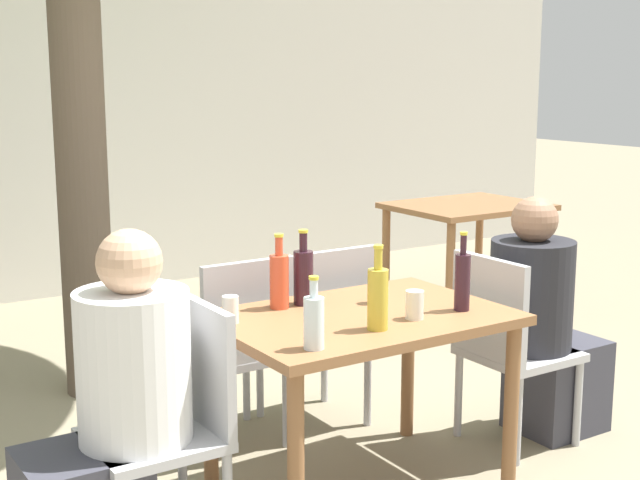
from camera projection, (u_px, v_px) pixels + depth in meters
cafe_building_wall at (57, 110)px, 6.59m from camera, size 10.00×0.08×2.80m
dining_table_front at (361, 339)px, 3.54m from camera, size 1.14×0.79×0.74m
dining_table_back at (467, 218)px, 6.46m from camera, size 1.05×0.83×0.74m
patio_chair_0 at (176, 413)px, 3.14m from camera, size 0.44×0.44×0.89m
patio_chair_1 at (506, 340)px, 3.99m from camera, size 0.44×0.44×0.89m
patio_chair_2 at (237, 342)px, 3.96m from camera, size 0.44×0.44×0.89m
patio_chair_3 at (323, 327)px, 4.20m from camera, size 0.44×0.44×0.89m
person_seated_0 at (113, 418)px, 3.01m from camera, size 0.59×0.39×1.18m
person_seated_1 at (543, 329)px, 4.12m from camera, size 0.59×0.38×1.14m
wine_bottle_0 at (303, 275)px, 3.65m from camera, size 0.08×0.08×0.31m
wine_bottle_1 at (462, 280)px, 3.55m from camera, size 0.06×0.06×0.32m
soda_bottle_2 at (279, 279)px, 3.59m from camera, size 0.08×0.08×0.31m
water_bottle_3 at (314, 321)px, 3.06m from camera, size 0.07×0.07×0.26m
oil_cruet_4 at (378, 297)px, 3.29m from camera, size 0.08×0.08×0.32m
drinking_glass_0 at (377, 289)px, 3.68m from camera, size 0.06×0.06×0.12m
drinking_glass_1 at (230, 309)px, 3.39m from camera, size 0.06×0.06×0.10m
drinking_glass_2 at (415, 305)px, 3.44m from camera, size 0.07×0.07×0.11m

